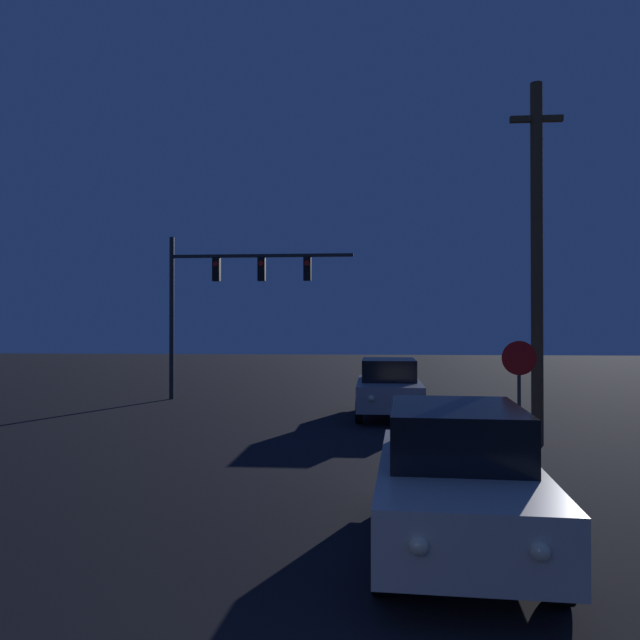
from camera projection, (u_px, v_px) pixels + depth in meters
car_near at (457, 476)px, 7.83m from camera, size 2.17×4.67×1.77m
car_far at (389, 387)px, 19.35m from camera, size 2.01×4.61×1.77m
traffic_signal_mast at (226, 286)px, 23.80m from camera, size 7.08×0.30×6.23m
stop_sign at (519, 380)px, 12.35m from camera, size 0.68×0.07×2.50m
utility_pole at (537, 258)px, 14.72m from camera, size 1.22×0.28×8.57m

